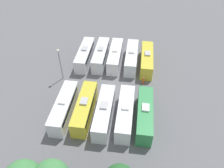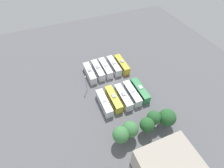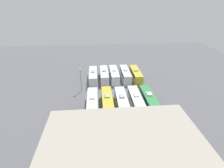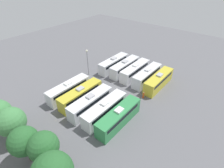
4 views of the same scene
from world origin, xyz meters
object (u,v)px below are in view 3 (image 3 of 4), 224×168
(bus_5, at_px, (149,100))
(tree_2, at_px, (139,134))
(bus_1, at_px, (125,74))
(light_pole, at_px, (81,76))
(bus_2, at_px, (114,75))
(tree_0, at_px, (179,132))
(tree_1, at_px, (155,127))
(bus_6, at_px, (136,100))
(bus_8, at_px, (107,101))
(bus_0, at_px, (136,75))
(tree_3, at_px, (108,133))
(tree_4, at_px, (88,136))
(bus_9, at_px, (93,103))
(bus_7, at_px, (122,102))
(bus_3, at_px, (104,75))
(worker_person, at_px, (138,86))
(bus_4, at_px, (93,76))

(bus_5, height_order, tree_2, tree_2)
(bus_1, distance_m, light_pole, 16.15)
(bus_2, bearing_deg, tree_0, 104.57)
(tree_1, relative_size, tree_2, 1.02)
(bus_1, distance_m, bus_6, 16.53)
(bus_2, relative_size, bus_6, 1.00)
(tree_0, xyz_separation_m, tree_1, (3.92, -1.38, 0.28))
(bus_8, bearing_deg, bus_0, -123.55)
(tree_2, bearing_deg, tree_3, -6.60)
(bus_1, height_order, bus_5, same)
(bus_1, relative_size, bus_2, 1.00)
(tree_1, bearing_deg, tree_4, 6.31)
(tree_3, bearing_deg, bus_9, -78.11)
(bus_7, xyz_separation_m, bus_8, (3.52, -0.48, 0.00))
(bus_1, height_order, tree_3, tree_3)
(bus_2, xyz_separation_m, bus_3, (3.33, 0.04, 0.00))
(bus_0, xyz_separation_m, bus_7, (7.02, 16.38, 0.00))
(bus_5, distance_m, tree_0, 14.89)
(tree_3, bearing_deg, tree_2, 173.40)
(bus_5, xyz_separation_m, bus_6, (3.33, 0.13, 0.00))
(bus_5, xyz_separation_m, tree_0, (-0.98, 14.66, 2.41))
(bus_9, bearing_deg, bus_7, 178.83)
(bus_1, relative_size, bus_9, 1.00)
(bus_6, distance_m, tree_3, 16.10)
(bus_2, bearing_deg, bus_9, 67.40)
(bus_9, height_order, tree_1, tree_1)
(bus_1, bearing_deg, bus_3, -0.42)
(bus_6, distance_m, tree_1, 13.43)
(bus_0, relative_size, tree_3, 1.60)
(bus_0, xyz_separation_m, bus_2, (7.20, -0.54, 0.00))
(tree_0, bearing_deg, light_pole, -52.30)
(tree_3, bearing_deg, worker_person, -114.56)
(worker_person, bearing_deg, tree_0, 93.26)
(bus_0, height_order, bus_6, same)
(bus_0, distance_m, tree_1, 29.50)
(bus_7, distance_m, tree_2, 14.35)
(bus_8, relative_size, tree_3, 1.60)
(bus_0, relative_size, worker_person, 6.54)
(bus_3, relative_size, tree_4, 1.54)
(tree_0, bearing_deg, bus_5, -86.20)
(bus_2, bearing_deg, bus_1, 178.63)
(bus_0, bearing_deg, bus_7, 66.81)
(bus_1, xyz_separation_m, tree_2, (2.65, 30.93, 2.55))
(bus_8, height_order, tree_0, tree_0)
(bus_2, distance_m, tree_2, 31.14)
(bus_1, bearing_deg, bus_0, 172.49)
(bus_7, bearing_deg, bus_3, -78.23)
(bus_1, bearing_deg, bus_5, 101.62)
(bus_4, relative_size, bus_8, 1.00)
(bus_5, relative_size, bus_6, 1.00)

